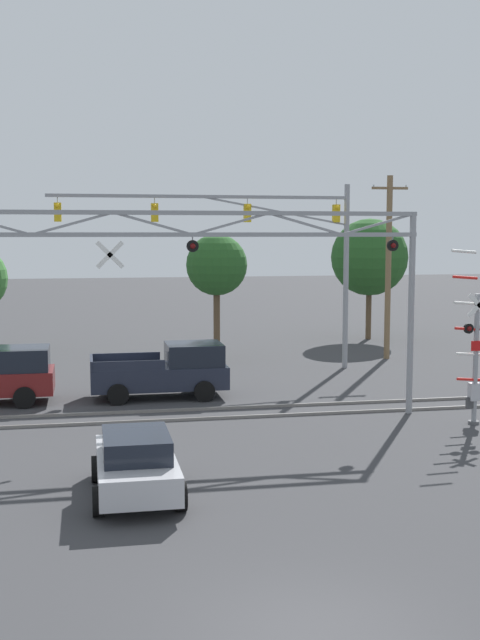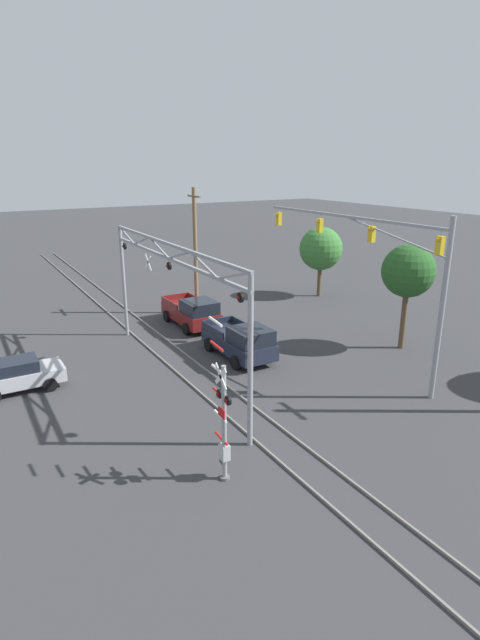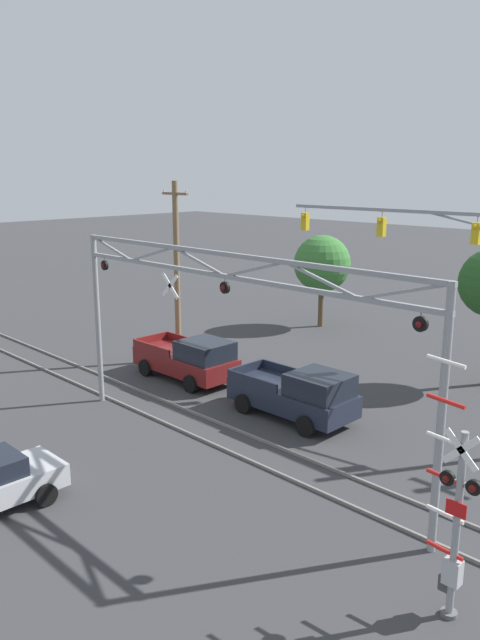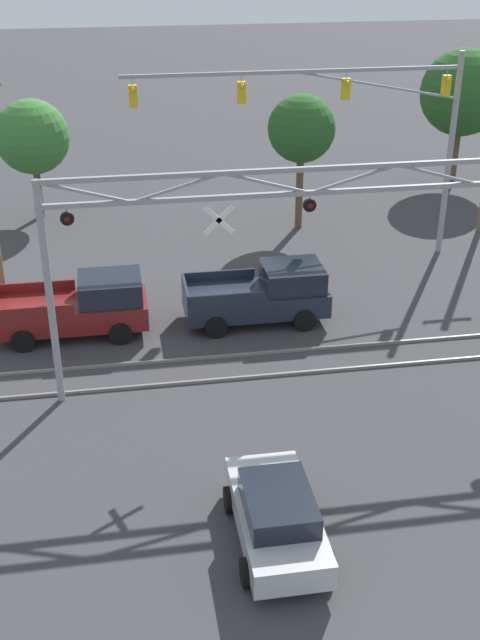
% 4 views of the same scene
% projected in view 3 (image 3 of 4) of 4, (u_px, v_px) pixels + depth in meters
% --- Properties ---
extents(rail_track_near, '(80.00, 0.08, 0.10)m').
position_uv_depth(rail_track_near, '(232.00, 453.00, 20.82)').
color(rail_track_near, gray).
rests_on(rail_track_near, ground_plane).
extents(rail_track_far, '(80.00, 0.08, 0.10)m').
position_uv_depth(rail_track_far, '(261.00, 440.00, 21.81)').
color(rail_track_far, gray).
rests_on(rail_track_far, ground_plane).
extents(crossing_gantry, '(15.01, 0.26, 6.81)m').
position_uv_depth(crossing_gantry, '(225.00, 308.00, 19.48)').
color(crossing_gantry, gray).
rests_on(crossing_gantry, ground_plane).
extents(crossing_signal_mast, '(1.36, 0.35, 5.61)m').
position_uv_depth(crossing_signal_mast, '(454.00, 526.00, 12.82)').
color(crossing_signal_mast, gray).
rests_on(crossing_signal_mast, ground_plane).
extents(pickup_truck_lead, '(5.02, 2.35, 2.01)m').
position_uv_depth(pickup_truck_lead, '(298.00, 394.00, 23.59)').
color(pickup_truck_lead, '#1E2333').
rests_on(pickup_truck_lead, ground_plane).
extents(pickup_truck_following, '(5.16, 2.35, 2.01)m').
position_uv_depth(pickup_truck_following, '(190.00, 359.00, 28.03)').
color(pickup_truck_following, maroon).
rests_on(pickup_truck_following, ground_plane).
extents(utility_pole_left, '(1.80, 0.28, 8.79)m').
position_uv_depth(utility_pole_left, '(177.00, 270.00, 30.19)').
color(utility_pole_left, brown).
rests_on(utility_pole_left, ground_plane).
extents(background_tree_far_right_verge, '(3.40, 3.40, 5.55)m').
position_uv_depth(background_tree_far_right_verge, '(322.00, 264.00, 37.19)').
color(background_tree_far_right_verge, brown).
rests_on(background_tree_far_right_verge, ground_plane).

